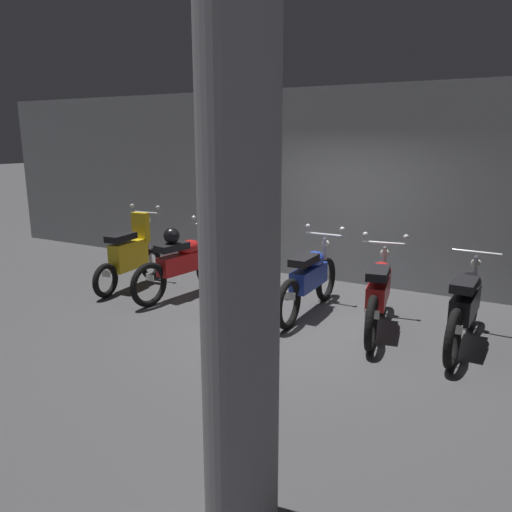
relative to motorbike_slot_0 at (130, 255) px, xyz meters
The scene contains 9 objects.
ground_plane 3.07m from the motorbike_slot_0, ahead, with size 80.00×80.00×0.00m, color #424244.
back_wall 3.81m from the motorbike_slot_0, 34.68° to the left, with size 16.00×0.30×3.17m, color gray.
motorbike_slot_0 is the anchor object (origin of this frame).
motorbike_slot_1 1.01m from the motorbike_slot_0, ahead, with size 0.58×1.94×1.15m.
motorbike_slot_2 2.01m from the motorbike_slot_0, ahead, with size 0.59×1.68×1.29m.
motorbike_slot_3 3.02m from the motorbike_slot_0, ahead, with size 0.59×1.95×1.15m.
motorbike_slot_4 4.01m from the motorbike_slot_0, ahead, with size 0.58×1.94×1.15m.
motorbike_slot_5 5.02m from the motorbike_slot_0, ahead, with size 0.56×1.95×1.03m.
support_pillar 5.59m from the motorbike_slot_0, 40.59° to the right, with size 0.45×0.45×3.17m, color gray.
Camera 1 is at (2.52, -5.63, 2.37)m, focal length 35.03 mm.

